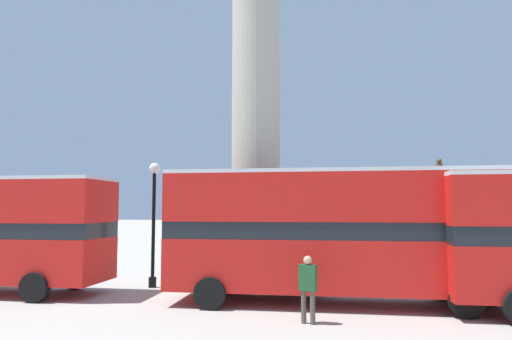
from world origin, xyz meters
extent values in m
plane|color=#ADA89E|center=(0.00, 0.00, 0.00)|extent=(200.00, 200.00, 0.00)
cube|color=#ADA593|center=(0.00, 0.00, 0.44)|extent=(6.20, 6.20, 0.88)
cube|color=#ADA593|center=(0.00, 0.00, 1.31)|extent=(4.47, 4.47, 0.88)
cube|color=#ADA593|center=(0.00, 0.00, 2.19)|extent=(2.73, 2.73, 0.88)
cylinder|color=#ADA593|center=(0.00, 0.00, 9.67)|extent=(2.16, 2.16, 14.09)
cube|color=red|center=(3.40, -4.52, 1.33)|extent=(10.81, 3.03, 1.65)
cube|color=black|center=(3.40, -4.52, 2.43)|extent=(10.81, 2.98, 0.55)
cube|color=red|center=(3.40, -4.52, 3.48)|extent=(10.81, 3.03, 1.55)
cube|color=silver|center=(3.40, -4.52, 4.31)|extent=(10.81, 3.03, 0.12)
cylinder|color=black|center=(7.09, -3.07, 0.50)|extent=(1.01, 0.34, 1.00)
cylinder|color=black|center=(7.20, -5.65, 0.50)|extent=(1.01, 0.34, 1.00)
cylinder|color=black|center=(-0.40, -3.38, 0.50)|extent=(1.01, 0.34, 1.00)
cylinder|color=black|center=(-0.30, -5.97, 0.50)|extent=(1.01, 0.34, 1.00)
cylinder|color=black|center=(-6.42, -3.55, 0.50)|extent=(1.01, 0.33, 1.00)
cylinder|color=black|center=(-6.34, -6.04, 0.50)|extent=(1.01, 0.33, 1.00)
cylinder|color=black|center=(8.31, -3.84, 0.50)|extent=(1.01, 0.35, 1.00)
cube|color=#ADA593|center=(8.83, 5.70, 1.27)|extent=(4.11, 3.59, 2.53)
ellipsoid|color=brown|center=(8.83, 5.70, 4.10)|extent=(2.37, 1.76, 1.00)
cone|color=brown|center=(9.77, 5.30, 4.55)|extent=(1.11, 0.89, 1.06)
cylinder|color=brown|center=(8.83, 5.70, 5.05)|extent=(0.36, 0.36, 0.90)
sphere|color=brown|center=(8.83, 5.70, 5.64)|extent=(0.28, 0.28, 0.28)
cylinder|color=brown|center=(9.57, 5.69, 3.06)|extent=(0.20, 0.20, 1.06)
cylinder|color=brown|center=(9.35, 5.18, 3.06)|extent=(0.20, 0.20, 1.06)
cylinder|color=brown|center=(8.30, 6.23, 3.06)|extent=(0.20, 0.20, 1.06)
cylinder|color=brown|center=(8.09, 5.72, 3.06)|extent=(0.20, 0.20, 1.06)
cylinder|color=black|center=(-3.70, -2.53, 0.20)|extent=(0.31, 0.31, 0.40)
cylinder|color=black|center=(-3.70, -2.53, 2.26)|extent=(0.14, 0.14, 4.53)
sphere|color=white|center=(-3.70, -2.53, 4.75)|extent=(0.43, 0.43, 0.43)
cylinder|color=#4C473D|center=(2.69, -7.08, 0.44)|extent=(0.14, 0.14, 0.88)
cylinder|color=#4C473D|center=(2.94, -7.15, 0.44)|extent=(0.14, 0.14, 0.88)
cube|color=#1E4C28|center=(2.82, -7.12, 1.23)|extent=(0.51, 0.32, 0.70)
sphere|color=tan|center=(2.82, -7.12, 1.70)|extent=(0.24, 0.24, 0.24)
camera|label=1|loc=(3.82, -19.80, 3.11)|focal=32.00mm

